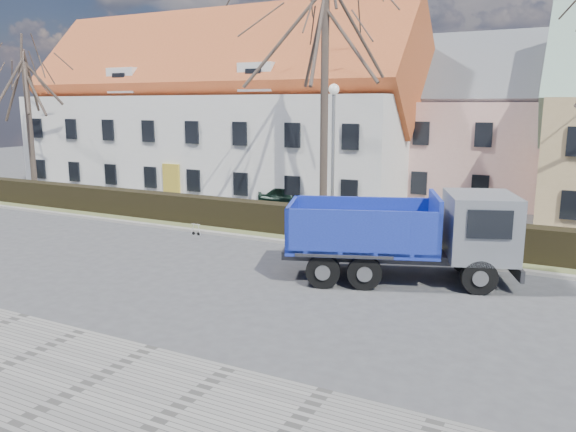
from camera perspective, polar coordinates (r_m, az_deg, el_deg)
The scene contains 13 objects.
ground at distance 18.62m, azimuth -1.38°, elevation -6.52°, with size 120.00×120.00×0.00m, color #3F3F42.
sidewalk_near at distance 12.41m, azimuth -21.37°, elevation -16.63°, with size 80.00×5.00×0.08m, color gray.
curb_far at distance 22.59m, azimuth 4.22°, elevation -3.18°, with size 80.00×0.30×0.12m, color gray.
grass_strip at distance 24.03m, azimuth 5.72°, elevation -2.35°, with size 80.00×3.00×0.10m, color #555E35.
hedge at distance 23.72m, azimuth 5.57°, elevation -1.04°, with size 60.00×0.90×1.30m, color black.
building_white at distance 38.20m, azimuth -7.14°, elevation 9.78°, with size 26.80×10.80×9.50m, color silver, non-canonical shape.
building_pink at distance 35.88m, azimuth 20.19°, elevation 7.90°, with size 10.80×8.80×8.00m, color #DDA89C, non-canonical shape.
tree_0 at distance 38.86m, azimuth -24.84°, elevation 9.16°, with size 7.20×7.20×9.90m, color #3C312A, non-canonical shape.
tree_1 at distance 26.26m, azimuth 3.73°, elevation 12.64°, with size 9.20×9.20×12.65m, color #3C312A, non-canonical shape.
dump_truck at distance 18.60m, azimuth 10.51°, elevation -1.89°, with size 7.56×2.81×3.02m, color #152796, non-canonical shape.
streetlight at distance 24.56m, azimuth 4.58°, elevation 5.69°, with size 0.52×0.52×6.63m, color gray, non-canonical shape.
cart_frame at distance 25.24m, azimuth -9.67°, elevation -1.25°, with size 0.62×0.36×0.57m, color silver, non-canonical shape.
parked_car_a at distance 30.66m, azimuth 0.59°, elevation 1.87°, with size 1.59×3.96×1.35m, color black.
Camera 1 is at (8.51, -15.56, 5.69)m, focal length 35.00 mm.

